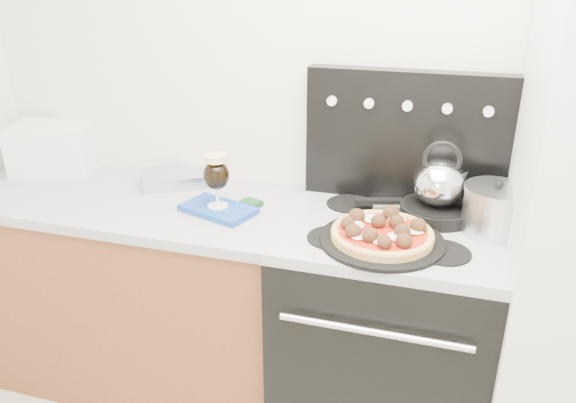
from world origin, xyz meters
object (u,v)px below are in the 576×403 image
at_px(beer_glass, 217,181).
at_px(stock_pot, 495,211).
at_px(oven_mitt, 218,209).
at_px(skillet, 436,211).
at_px(stove_body, 383,338).
at_px(toaster_oven, 54,148).
at_px(base_cabinet, 134,292).
at_px(pizza_pan, 382,240).
at_px(tea_kettle, 440,179).
at_px(pizza, 382,232).

xyz_separation_m(beer_glass, stock_pot, (0.99, 0.08, -0.03)).
xyz_separation_m(oven_mitt, skillet, (0.80, 0.14, 0.03)).
height_order(stove_body, toaster_oven, toaster_oven).
bearing_deg(beer_glass, base_cabinet, 174.21).
bearing_deg(toaster_oven, skillet, -19.10).
distance_m(pizza_pan, stock_pot, 0.41).
height_order(beer_glass, tea_kettle, tea_kettle).
xyz_separation_m(base_cabinet, oven_mitt, (0.45, -0.05, 0.48)).
bearing_deg(pizza_pan, beer_glass, 170.42).
height_order(oven_mitt, skillet, skillet).
height_order(beer_glass, stock_pot, beer_glass).
relative_size(pizza, tea_kettle, 1.66).
bearing_deg(skillet, beer_glass, -169.74).
height_order(stove_body, stock_pot, stock_pot).
bearing_deg(base_cabinet, beer_glass, -5.79).
height_order(pizza_pan, pizza, pizza).
xyz_separation_m(stove_body, skillet, (0.14, 0.12, 0.50)).
bearing_deg(pizza, toaster_oven, 167.93).
xyz_separation_m(oven_mitt, beer_glass, (0.00, 0.00, 0.12)).
height_order(pizza_pan, stock_pot, stock_pot).
bearing_deg(pizza, oven_mitt, 170.42).
bearing_deg(toaster_oven, stove_body, -23.91).
distance_m(skillet, stock_pot, 0.21).
xyz_separation_m(stove_body, stock_pot, (0.34, 0.06, 0.56)).
height_order(pizza, tea_kettle, tea_kettle).
distance_m(stove_body, skillet, 0.54).
xyz_separation_m(toaster_oven, beer_glass, (0.89, -0.22, 0.02)).
height_order(toaster_oven, pizza, toaster_oven).
bearing_deg(pizza, beer_glass, 170.42).
height_order(stove_body, tea_kettle, tea_kettle).
bearing_deg(pizza_pan, stove_body, 81.22).
distance_m(pizza, skillet, 0.30).
relative_size(beer_glass, pizza, 0.62).
xyz_separation_m(pizza_pan, pizza, (-0.00, 0.00, 0.03)).
distance_m(stove_body, tea_kettle, 0.66).
relative_size(pizza, stock_pot, 1.59).
xyz_separation_m(base_cabinet, skillet, (1.25, 0.10, 0.51)).
distance_m(base_cabinet, skillet, 1.35).
bearing_deg(stock_pot, toaster_oven, 175.75).
bearing_deg(oven_mitt, base_cabinet, 174.21).
xyz_separation_m(stove_body, pizza_pan, (-0.02, -0.13, 0.49)).
xyz_separation_m(oven_mitt, tea_kettle, (0.80, 0.14, 0.16)).
relative_size(pizza_pan, stock_pot, 1.95).
distance_m(toaster_oven, oven_mitt, 0.92).
relative_size(pizza_pan, pizza, 1.23).
height_order(pizza_pan, tea_kettle, tea_kettle).
bearing_deg(tea_kettle, toaster_oven, 166.09).
bearing_deg(base_cabinet, stove_body, -1.30).
xyz_separation_m(base_cabinet, stove_body, (1.10, -0.02, 0.01)).
height_order(stove_body, pizza_pan, pizza_pan).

